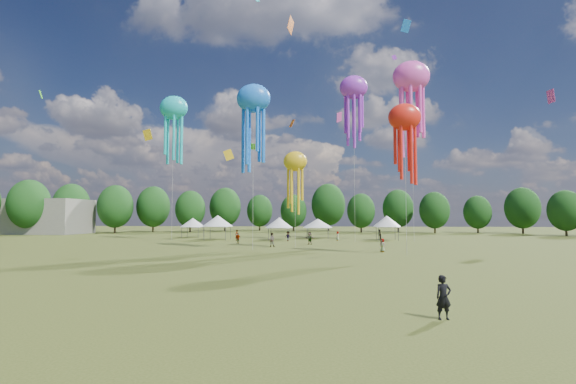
{
  "coord_description": "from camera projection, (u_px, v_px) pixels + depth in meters",
  "views": [
    {
      "loc": [
        4.29,
        -18.27,
        4.0
      ],
      "look_at": [
        1.2,
        15.0,
        6.0
      ],
      "focal_mm": 25.68,
      "sensor_mm": 36.0,
      "label": 1
    }
  ],
  "objects": [
    {
      "name": "observer_main",
      "position": [
        444.0,
        297.0,
        16.03
      ],
      "size": [
        0.69,
        0.52,
        1.71
      ],
      "primitive_type": "imported",
      "rotation": [
        0.0,
        0.0,
        0.19
      ],
      "color": "black",
      "rests_on": "ground"
    },
    {
      "name": "small_kites",
      "position": [
        297.0,
        42.0,
        61.09
      ],
      "size": [
        75.94,
        61.78,
        46.21
      ],
      "color": "#1B71F6",
      "rests_on": "ground"
    },
    {
      "name": "show_kites",
      "position": [
        328.0,
        109.0,
        63.44
      ],
      "size": [
        45.51,
        27.99,
        29.83
      ],
      "color": "#1B71F6",
      "rests_on": "ground"
    },
    {
      "name": "hangar",
      "position": [
        1.0,
        217.0,
        96.75
      ],
      "size": [
        40.0,
        12.0,
        8.0
      ],
      "primitive_type": "cube",
      "color": "gray",
      "rests_on": "ground"
    },
    {
      "name": "spectators_far",
      "position": [
        313.0,
        237.0,
        63.48
      ],
      "size": [
        24.88,
        27.19,
        1.82
      ],
      "color": "gray",
      "rests_on": "ground"
    },
    {
      "name": "festival_tents",
      "position": [
        277.0,
        222.0,
        73.18
      ],
      "size": [
        40.49,
        12.16,
        4.24
      ],
      "color": "#47474C",
      "rests_on": "ground"
    },
    {
      "name": "ground",
      "position": [
        230.0,
        306.0,
        18.31
      ],
      "size": [
        300.0,
        300.0,
        0.0
      ],
      "primitive_type": "plane",
      "color": "#384416",
      "rests_on": "ground"
    },
    {
      "name": "treeline",
      "position": [
        285.0,
        204.0,
        81.2
      ],
      "size": [
        201.57,
        95.24,
        13.43
      ],
      "color": "#38281C",
      "rests_on": "ground"
    },
    {
      "name": "spectator_near",
      "position": [
        272.0,
        240.0,
        54.16
      ],
      "size": [
        0.92,
        0.72,
        1.85
      ],
      "primitive_type": "imported",
      "rotation": [
        0.0,
        0.0,
        3.16
      ],
      "color": "gray",
      "rests_on": "ground"
    }
  ]
}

